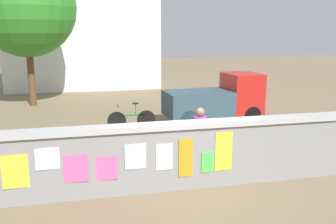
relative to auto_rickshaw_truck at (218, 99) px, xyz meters
The scene contains 9 objects.
ground 3.86m from the auto_rickshaw_truck, 138.89° to the left, with size 60.00×60.00×0.00m, color #7A664C.
poster_wall 6.22m from the auto_rickshaw_truck, 117.18° to the right, with size 8.34×0.42×1.52m.
auto_rickshaw_truck is the anchor object (origin of this frame).
motorcycle 5.54m from the auto_rickshaw_truck, 137.19° to the right, with size 1.88×0.63×0.87m.
bicycle_near 3.36m from the auto_rickshaw_truck, behind, with size 1.71×0.44×0.95m.
bicycle_far 3.38m from the auto_rickshaw_truck, 90.64° to the right, with size 1.68×0.52×0.95m.
person_walking 5.10m from the auto_rickshaw_truck, 115.51° to the right, with size 0.34×0.34×1.62m.
tree_roadside 9.47m from the auto_rickshaw_truck, 144.88° to the left, with size 4.40×4.40×6.63m.
building_background 12.02m from the auto_rickshaw_truck, 114.10° to the left, with size 9.06×4.32×8.35m.
Camera 1 is at (-2.21, -7.73, 3.52)m, focal length 40.60 mm.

